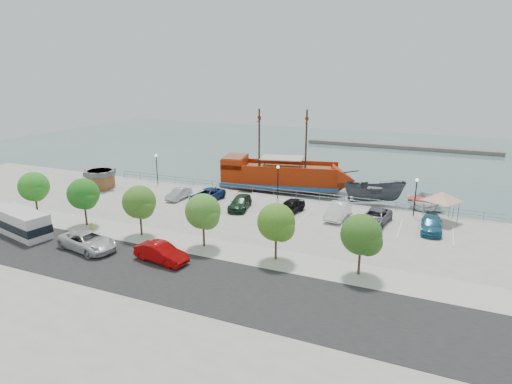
% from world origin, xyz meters
% --- Properties ---
extents(ground, '(160.00, 160.00, 0.00)m').
position_xyz_m(ground, '(0.00, 0.00, -1.00)').
color(ground, '#456360').
extents(land_slab, '(100.00, 58.00, 1.20)m').
position_xyz_m(land_slab, '(0.00, -21.00, -0.60)').
color(land_slab, gray).
rests_on(land_slab, ground).
extents(street, '(100.00, 8.00, 0.04)m').
position_xyz_m(street, '(0.00, -16.00, 0.01)').
color(street, black).
rests_on(street, land_slab).
extents(sidewalk, '(100.00, 4.00, 0.05)m').
position_xyz_m(sidewalk, '(0.00, -10.00, 0.01)').
color(sidewalk, '#B9B8A3').
rests_on(sidewalk, land_slab).
extents(seawall_railing, '(50.00, 0.06, 1.00)m').
position_xyz_m(seawall_railing, '(0.00, 7.80, 0.53)').
color(seawall_railing, slate).
rests_on(seawall_railing, land_slab).
extents(far_shore, '(40.00, 3.00, 0.80)m').
position_xyz_m(far_shore, '(10.00, 55.00, -0.60)').
color(far_shore, '#665F57').
rests_on(far_shore, ground).
extents(pirate_ship, '(19.22, 8.95, 11.91)m').
position_xyz_m(pirate_ship, '(-1.01, 13.98, 0.99)').
color(pirate_ship, '#A42305').
rests_on(pirate_ship, ground).
extents(patrol_boat, '(8.03, 4.78, 2.92)m').
position_xyz_m(patrol_boat, '(10.97, 11.89, 0.46)').
color(patrol_boat, '#454A52').
rests_on(patrol_boat, ground).
extents(speedboat, '(5.51, 7.40, 1.47)m').
position_xyz_m(speedboat, '(17.03, 12.87, -0.27)').
color(speedboat, silver).
rests_on(speedboat, ground).
extents(dock_west, '(6.81, 3.93, 0.37)m').
position_xyz_m(dock_west, '(-14.03, 9.20, -0.81)').
color(dock_west, gray).
rests_on(dock_west, ground).
extents(dock_mid, '(6.47, 3.76, 0.36)m').
position_xyz_m(dock_mid, '(8.71, 9.20, -0.82)').
color(dock_mid, slate).
rests_on(dock_mid, ground).
extents(dock_east, '(7.94, 3.33, 0.44)m').
position_xyz_m(dock_east, '(14.77, 9.20, -0.78)').
color(dock_east, slate).
rests_on(dock_east, ground).
extents(shed, '(3.77, 3.77, 2.55)m').
position_xyz_m(shed, '(-23.63, 1.53, 1.36)').
color(shed, brown).
rests_on(shed, land_slab).
extents(canopy_tent, '(5.48, 5.48, 3.69)m').
position_xyz_m(canopy_tent, '(18.64, 5.99, 3.21)').
color(canopy_tent, slate).
rests_on(canopy_tent, land_slab).
extents(street_van, '(6.23, 3.64, 1.63)m').
position_xyz_m(street_van, '(-10.24, -14.72, 0.81)').
color(street_van, silver).
rests_on(street_van, street).
extents(street_sedan, '(5.06, 2.38, 1.60)m').
position_xyz_m(street_sedan, '(-2.70, -14.20, 0.80)').
color(street_sedan, '#9F0506').
rests_on(street_sedan, street).
extents(shuttle_bus, '(7.34, 3.88, 2.46)m').
position_xyz_m(shuttle_bus, '(-18.79, -14.50, 1.19)').
color(shuttle_bus, silver).
rests_on(shuttle_bus, street).
extents(fire_hydrant, '(0.25, 0.25, 0.72)m').
position_xyz_m(fire_hydrant, '(-13.57, -10.80, 0.39)').
color(fire_hydrant, gold).
rests_on(fire_hydrant, sidewalk).
extents(lamp_post_left, '(0.36, 0.36, 4.28)m').
position_xyz_m(lamp_post_left, '(-18.00, 6.50, 2.94)').
color(lamp_post_left, black).
rests_on(lamp_post_left, land_slab).
extents(lamp_post_mid, '(0.36, 0.36, 4.28)m').
position_xyz_m(lamp_post_mid, '(0.00, 6.50, 2.94)').
color(lamp_post_mid, black).
rests_on(lamp_post_mid, land_slab).
extents(lamp_post_right, '(0.36, 0.36, 4.28)m').
position_xyz_m(lamp_post_right, '(16.00, 6.50, 2.94)').
color(lamp_post_right, black).
rests_on(lamp_post_right, land_slab).
extents(tree_a, '(3.30, 3.20, 5.00)m').
position_xyz_m(tree_a, '(-21.85, -10.07, 3.30)').
color(tree_a, '#473321').
rests_on(tree_a, sidewalk).
extents(tree_b, '(3.30, 3.20, 5.00)m').
position_xyz_m(tree_b, '(-14.85, -10.07, 3.30)').
color(tree_b, '#473321').
rests_on(tree_b, sidewalk).
extents(tree_c, '(3.30, 3.20, 5.00)m').
position_xyz_m(tree_c, '(-7.85, -10.07, 3.30)').
color(tree_c, '#473321').
rests_on(tree_c, sidewalk).
extents(tree_d, '(3.30, 3.20, 5.00)m').
position_xyz_m(tree_d, '(-0.85, -10.07, 3.30)').
color(tree_d, '#473321').
rests_on(tree_d, sidewalk).
extents(tree_e, '(3.30, 3.20, 5.00)m').
position_xyz_m(tree_e, '(6.15, -10.07, 3.30)').
color(tree_e, '#473321').
rests_on(tree_e, sidewalk).
extents(tree_f, '(3.30, 3.20, 5.00)m').
position_xyz_m(tree_f, '(13.15, -10.07, 3.30)').
color(tree_f, '#473321').
rests_on(tree_f, sidewalk).
extents(parked_car_b, '(1.51, 4.10, 1.34)m').
position_xyz_m(parked_car_b, '(-11.34, 1.68, 0.67)').
color(parked_car_b, '#A7A9AB').
rests_on(parked_car_b, land_slab).
extents(parked_car_c, '(3.08, 5.53, 1.46)m').
position_xyz_m(parked_car_c, '(-7.71, 2.37, 0.73)').
color(parked_car_c, navy).
rests_on(parked_car_c, land_slab).
extents(parked_car_d, '(2.89, 5.24, 1.44)m').
position_xyz_m(parked_car_d, '(-2.69, 1.26, 0.72)').
color(parked_car_d, '#172F1E').
rests_on(parked_car_d, land_slab).
extents(parked_car_e, '(2.65, 4.78, 1.54)m').
position_xyz_m(parked_car_e, '(3.15, 2.10, 0.77)').
color(parked_car_e, black).
rests_on(parked_car_e, land_slab).
extents(parked_car_f, '(2.07, 5.10, 1.65)m').
position_xyz_m(parked_car_f, '(8.49, 2.51, 0.82)').
color(parked_car_f, white).
rests_on(parked_car_f, land_slab).
extents(parked_car_g, '(3.25, 5.60, 1.47)m').
position_xyz_m(parked_car_g, '(12.45, 2.39, 0.73)').
color(parked_car_g, '#5A5A63').
rests_on(parked_car_g, land_slab).
extents(parked_car_h, '(2.13, 4.96, 1.42)m').
position_xyz_m(parked_car_h, '(17.94, 2.32, 0.71)').
color(parked_car_h, '#216282').
rests_on(parked_car_h, land_slab).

